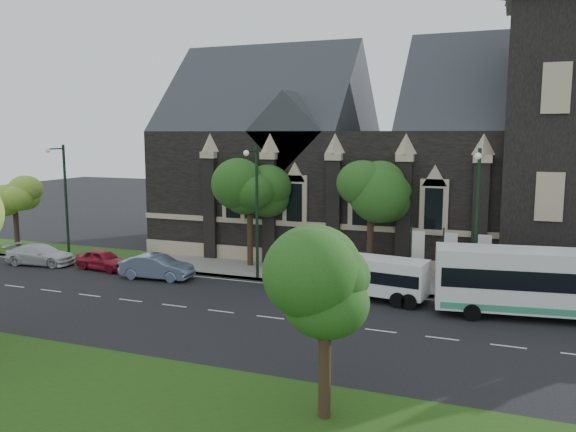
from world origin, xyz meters
The scene contains 19 objects.
ground centered at (0.00, 0.00, 0.00)m, with size 160.00×160.00×0.00m, color black.
sidewalk centered at (0.00, 9.50, 0.07)m, with size 80.00×5.00×0.15m, color gray.
museum centered at (5.12, 18.78, 8.17)m, with size 40.00×17.70×29.90m.
tree_park_east centered at (6.18, -9.32, 4.62)m, with size 3.40×3.40×6.28m.
tree_walk_right centered at (3.21, 10.71, 5.82)m, with size 4.08×4.08×7.80m.
tree_walk_left centered at (-5.80, 10.70, 5.73)m, with size 3.91×3.91×7.64m.
tree_walk_far centered at (-27.82, 10.18, 4.62)m, with size 3.40×3.40×6.28m.
street_lamp_near centered at (10.00, 7.09, 5.11)m, with size 0.36×1.88×9.00m.
street_lamp_mid centered at (-4.00, 7.09, 5.11)m, with size 0.36×1.88×9.00m.
street_lamp_far centered at (-20.00, 7.09, 5.11)m, with size 0.36×1.88×9.00m.
banner_flag_left centered at (6.29, 9.00, 2.38)m, with size 0.90×0.10×4.00m.
banner_flag_center centered at (8.29, 9.00, 2.38)m, with size 0.90×0.10×4.00m.
banner_flag_right centered at (10.29, 9.00, 2.38)m, with size 0.90×0.10×4.00m.
tour_coach centered at (14.39, 5.22, 2.00)m, with size 12.88×4.37×3.69m.
shuttle_bus centered at (4.29, 5.45, 1.47)m, with size 6.78×3.08×2.53m.
box_trailer centered at (-1.00, 5.93, 1.00)m, with size 3.32×1.95×1.77m.
sedan centered at (-10.47, 5.01, 0.83)m, with size 1.75×5.02×1.65m, color slate.
car_far_red centered at (-15.64, 5.89, 0.74)m, with size 1.74×4.32×1.47m, color maroon.
car_far_white centered at (-21.14, 5.57, 0.77)m, with size 2.15×5.29×1.53m, color silver.
Camera 1 is at (11.61, -27.72, 9.80)m, focal length 36.07 mm.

